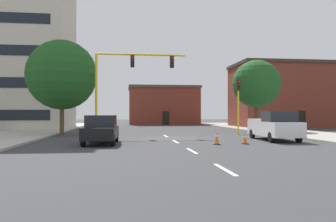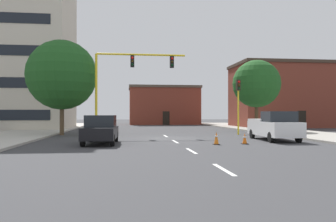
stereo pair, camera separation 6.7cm
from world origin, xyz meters
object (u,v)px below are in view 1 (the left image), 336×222
traffic_signal_gantry (109,109)px  traffic_cone_roadside_a (245,139)px  traffic_light_pole_right (238,94)px  sedan_black_near_left (101,129)px  tree_right_mid (256,84)px  traffic_cone_roadside_b (217,138)px  tree_left_near (62,75)px  pickup_truck_white (274,126)px

traffic_signal_gantry → traffic_cone_roadside_a: (8.53, -8.43, -1.87)m
traffic_light_pole_right → traffic_cone_roadside_a: size_ratio=7.16×
sedan_black_near_left → traffic_cone_roadside_a: sedan_black_near_left is taller
traffic_signal_gantry → sedan_black_near_left: bearing=-90.7°
traffic_signal_gantry → sedan_black_near_left: traffic_signal_gantry is taller
traffic_signal_gantry → tree_right_mid: tree_right_mid is taller
traffic_cone_roadside_b → traffic_cone_roadside_a: bearing=4.0°
traffic_signal_gantry → tree_left_near: tree_left_near is taller
traffic_light_pole_right → pickup_truck_white: bearing=-86.7°
pickup_truck_white → traffic_light_pole_right: bearing=93.3°
traffic_light_pole_right → traffic_cone_roadside_a: (-2.61, -8.72, -3.20)m
tree_right_mid → traffic_cone_roadside_b: size_ratio=9.36×
traffic_signal_gantry → traffic_cone_roadside_b: bearing=-51.7°
sedan_black_near_left → traffic_cone_roadside_b: (6.83, -1.30, -0.50)m
tree_left_near → traffic_signal_gantry: bearing=-20.4°
tree_right_mid → pickup_truck_white: bearing=-106.1°
traffic_signal_gantry → tree_left_near: 5.19m
traffic_cone_roadside_b → tree_left_near: bearing=137.0°
tree_right_mid → sedan_black_near_left: 19.47m
traffic_light_pole_right → tree_left_near: (-15.15, 1.20, 1.60)m
traffic_light_pole_right → tree_right_mid: bearing=52.6°
traffic_signal_gantry → traffic_cone_roadside_a: traffic_signal_gantry is taller
sedan_black_near_left → traffic_cone_roadside_a: bearing=-7.8°
tree_right_mid → sedan_black_near_left: bearing=-140.5°
pickup_truck_white → traffic_signal_gantry: bearing=152.4°
tree_left_near → pickup_truck_white: tree_left_near is taller
traffic_signal_gantry → tree_left_near: size_ratio=1.02×
tree_left_near → traffic_cone_roadside_a: 16.70m
traffic_cone_roadside_b → pickup_truck_white: bearing=28.2°
traffic_signal_gantry → tree_right_mid: 15.64m
tree_right_mid → pickup_truck_white: tree_right_mid is taller
traffic_light_pole_right → tree_right_mid: tree_right_mid is taller
sedan_black_near_left → traffic_cone_roadside_a: size_ratio=6.81×
tree_right_mid → sedan_black_near_left: (-14.72, -12.11, -3.99)m
pickup_truck_white → traffic_cone_roadside_b: bearing=-151.8°
traffic_signal_gantry → pickup_truck_white: traffic_signal_gantry is taller
sedan_black_near_left → traffic_cone_roadside_a: (8.62, -1.18, -0.56)m
sedan_black_near_left → tree_right_mid: bearing=39.5°
tree_left_near → sedan_black_near_left: bearing=-65.8°
sedan_black_near_left → traffic_light_pole_right: bearing=33.9°
tree_right_mid → traffic_cone_roadside_a: size_ratio=10.91×
tree_right_mid → traffic_cone_roadside_a: bearing=-114.6°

